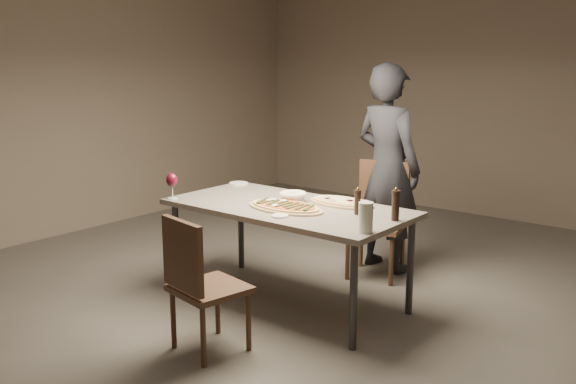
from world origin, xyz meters
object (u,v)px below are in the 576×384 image
Objects in this scene: pepper_mill_left at (358,202)px; diner at (387,168)px; ham_pizza at (341,202)px; bread_basket at (293,196)px; chair_far at (380,212)px; dining_table at (288,213)px; zucchini_pizza at (285,207)px; chair_near at (198,279)px; carafe at (366,217)px.

diner reaches higher than pepper_mill_left.
ham_pizza is 2.58× the size of bread_basket.
bread_basket is at bearing 60.25° from chair_far.
diner is (0.16, 1.16, 0.19)m from dining_table.
bread_basket is at bearing 88.48° from diner.
zucchini_pizza is 0.53m from pepper_mill_left.
ham_pizza is at bearing 82.74° from chair_far.
zucchini_pizza is at bearing -159.29° from pepper_mill_left.
zucchini_pizza reaches higher than ham_pizza.
zucchini_pizza is at bearing 68.17° from chair_far.
zucchini_pizza is at bearing 103.61° from chair_near.
chair_near is at bearing -82.28° from bread_basket.
chair_near is 2.21m from diner.
bread_basket reaches higher than dining_table.
carafe is 1.10m from chair_near.
chair_far is at bearing 98.48° from zucchini_pizza.
chair_near is 0.92× the size of chair_far.
zucchini_pizza is 1.13m from chair_far.
carafe is at bearing 124.88° from diner.
dining_table is 1.03m from chair_near.
zucchini_pizza is (0.05, -0.10, 0.07)m from dining_table.
bread_basket is 0.95m from chair_far.
dining_table is 1.89× the size of chair_far.
pepper_mill_left is at bearing -3.11° from bread_basket.
diner is at bearing 109.85° from pepper_mill_left.
dining_table is 9.40× the size of pepper_mill_left.
pepper_mill_left is 0.22× the size of chair_near.
chair_far is (0.23, 0.88, -0.26)m from bread_basket.
pepper_mill_left is 0.46m from carafe.
pepper_mill_left is 1.03m from chair_far.
pepper_mill_left is 0.11× the size of diner.
pepper_mill_left reaches higher than ham_pizza.
ham_pizza is 0.37m from bread_basket.
bread_basket reaches higher than zucchini_pizza.
chair_near is at bearing 98.24° from diner.
bread_basket is at bearing -140.25° from ham_pizza.
diner reaches higher than dining_table.
pepper_mill_left is at bearing 96.43° from chair_far.
carafe is (0.29, -0.35, 0.00)m from pepper_mill_left.
diner is (0.20, 1.04, 0.09)m from bread_basket.
carafe is (0.88, -0.39, 0.05)m from bread_basket.
pepper_mill_left reaches higher than zucchini_pizza.
carafe reaches higher than dining_table.
pepper_mill_left is at bearing -22.14° from ham_pizza.
bread_basket is 1.07m from diner.
pepper_mill_left is at bearing 36.04° from zucchini_pizza.
diner is at bearing 112.28° from ham_pizza.
chair_near is (0.10, -1.01, -0.20)m from dining_table.
chair_far is 0.39m from diner.
ham_pizza is (0.23, 0.38, -0.00)m from zucchini_pizza.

